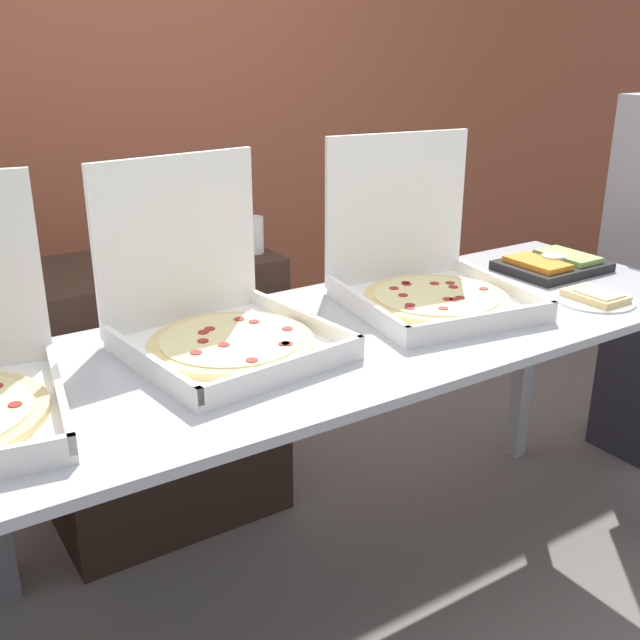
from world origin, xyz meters
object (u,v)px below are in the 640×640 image
object	(u,v)px
veggie_tray	(552,264)
paper_plate_front_right	(595,297)
pizza_box_far_right	(218,316)
soda_can_silver	(254,235)
soda_bottle	(152,229)
pizza_box_near_right	(426,275)

from	to	relation	value
veggie_tray	paper_plate_front_right	bearing A→B (deg)	-115.96
pizza_box_far_right	veggie_tray	world-z (taller)	pizza_box_far_right
pizza_box_far_right	soda_can_silver	world-z (taller)	pizza_box_far_right
paper_plate_front_right	soda_bottle	bearing A→B (deg)	139.87
pizza_box_far_right	paper_plate_front_right	size ratio (longest dim) A/B	2.29
pizza_box_far_right	pizza_box_near_right	bearing A→B (deg)	-7.75
paper_plate_front_right	pizza_box_near_right	bearing A→B (deg)	147.48
pizza_box_near_right	veggie_tray	bearing A→B (deg)	9.78
pizza_box_near_right	soda_can_silver	bearing A→B (deg)	123.51
paper_plate_front_right	soda_can_silver	distance (m)	1.10
paper_plate_front_right	veggie_tray	distance (m)	0.32
soda_can_silver	soda_bottle	bearing A→B (deg)	175.28
veggie_tray	soda_bottle	distance (m)	1.33
paper_plate_front_right	soda_bottle	xyz separation A→B (m)	(-1.04, 0.88, 0.17)
soda_bottle	soda_can_silver	world-z (taller)	soda_bottle
pizza_box_near_right	paper_plate_front_right	xyz separation A→B (m)	(0.43, -0.28, -0.07)
pizza_box_near_right	soda_bottle	size ratio (longest dim) A/B	2.01
paper_plate_front_right	veggie_tray	size ratio (longest dim) A/B	0.69
soda_bottle	pizza_box_far_right	bearing A→B (deg)	-95.79
veggie_tray	soda_bottle	bearing A→B (deg)	153.38
pizza_box_near_right	veggie_tray	xyz separation A→B (m)	(0.57, 0.01, -0.06)
pizza_box_far_right	paper_plate_front_right	bearing A→B (deg)	-21.16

